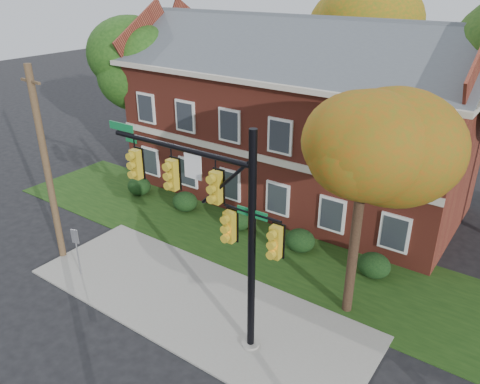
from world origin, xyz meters
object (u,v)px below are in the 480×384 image
Objects in this scene: utility_pole at (47,167)px; tree_far_rear at (379,24)px; hedge_center at (238,219)px; traffic_signal at (215,211)px; hedge_left at (185,202)px; hedge_right at (300,240)px; hedge_far_right at (374,265)px; tree_left_rear at (148,62)px; apartment_building at (294,109)px; hedge_far_left at (139,186)px; tree_near_right at (372,146)px; sign_post at (76,245)px.

tree_far_rear is at bearing 76.71° from utility_pole.
traffic_signal is at bearing -60.06° from hedge_center.
traffic_signal is at bearing -41.78° from hedge_left.
hedge_left is 1.00× the size of hedge_right.
hedge_far_right is 18.30m from tree_left_rear.
hedge_left is at bearing -33.59° from tree_left_rear.
hedge_left is 3.50m from hedge_center.
tree_left_rear reaches higher than utility_pole.
apartment_building is at bearing 123.67° from hedge_right.
hedge_center is 9.14m from utility_pole.
utility_pole is at bearing -73.22° from hedge_far_left.
tree_left_rear is at bearing 118.25° from utility_pole.
apartment_building is 2.20× the size of utility_pole.
hedge_far_left is 1.00× the size of hedge_center.
hedge_right is 0.16× the size of tree_near_right.
utility_pole reaches higher than traffic_signal.
traffic_signal is at bearing -134.22° from tree_near_right.
apartment_building is 7.73m from hedge_right.
hedge_far_left is 3.50m from hedge_left.
tree_far_rear reaches higher than hedge_left.
traffic_signal is (3.71, -6.44, 4.29)m from hedge_center.
hedge_left is 0.16× the size of utility_pole.
apartment_building is 10.97m from tree_near_right.
apartment_building is 8.84m from tree_far_rear.
tree_far_rear reaches higher than sign_post.
hedge_right is at bearing -17.37° from tree_left_rear.
hedge_far_left is 0.12× the size of tree_far_rear.
sign_post is (-6.59, -7.11, 0.99)m from hedge_right.
hedge_far_right is at bearing -13.89° from tree_left_rear.
hedge_far_right is at bearing 0.00° from hedge_far_left.
hedge_far_left is at bearing 180.00° from hedge_right.
hedge_far_right is 0.16× the size of tree_left_rear.
apartment_building reaches higher than hedge_right.
hedge_right is at bearing 142.72° from tree_near_right.
tree_left_rear is (-2.73, 4.14, 6.16)m from hedge_far_left.
utility_pole is (-12.00, -6.63, 3.81)m from hedge_far_right.
tree_far_rear is (8.34, 13.09, 8.32)m from hedge_far_left.
hedge_left and hedge_far_right have the same top height.
hedge_center is 7.00m from hedge_far_right.
hedge_far_right is (14.00, 0.00, 0.00)m from hedge_far_left.
tree_far_rear is (-5.66, 13.09, 8.32)m from hedge_far_right.
tree_far_rear is 1.35× the size of utility_pole.
hedge_right is at bearing 31.79° from sign_post.
sign_post is (-10.32, -4.28, -5.16)m from tree_near_right.
hedge_left is 16.25m from tree_far_rear.
traffic_signal is at bearing -31.03° from hedge_far_left.
tree_near_right is (14.22, -2.83, 6.14)m from hedge_far_left.
tree_near_right is at bearing -37.28° from hedge_right.
tree_near_right is (10.72, -2.83, 6.14)m from hedge_left.
utility_pole is at bearing -127.02° from hedge_center.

